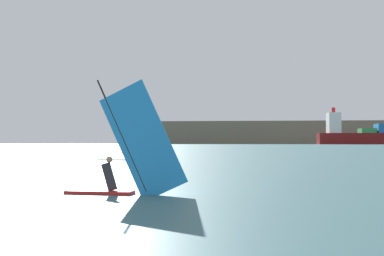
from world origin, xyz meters
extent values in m
plane|color=#386066|center=(0.00, 0.00, 0.00)|extent=(4000.00, 4000.00, 0.00)
cube|color=red|center=(2.05, -3.00, 0.06)|extent=(2.44, 0.97, 0.12)
cylinder|color=black|center=(2.84, -3.10, 2.04)|extent=(1.84, 0.29, 3.86)
cube|color=#268CD8|center=(3.60, -3.20, 1.85)|extent=(3.13, 0.45, 4.18)
cylinder|color=black|center=(2.79, -3.09, 1.18)|extent=(1.68, 0.25, 0.04)
cylinder|color=#2D2D33|center=(2.40, -3.04, 0.60)|extent=(0.62, 0.39, 1.01)
sphere|color=tan|center=(2.40, -3.04, 1.20)|extent=(0.22, 0.22, 0.22)
cube|color=maroon|center=(181.24, 533.28, 6.22)|extent=(143.87, 29.93, 12.44)
cube|color=silver|center=(126.93, 535.38, 23.88)|extent=(13.97, 22.83, 22.87)
cylinder|color=red|center=(126.93, 535.38, 38.31)|extent=(4.00, 4.00, 6.00)
cube|color=#2D8C47|center=(163.19, 533.98, 15.04)|extent=(16.80, 22.59, 5.20)
cube|color=#1E66AD|center=(180.91, 533.29, 17.64)|extent=(16.80, 22.59, 10.40)
camera|label=1|loc=(6.43, -19.58, 1.78)|focal=45.45mm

